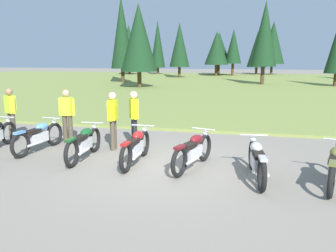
{
  "coord_description": "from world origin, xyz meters",
  "views": [
    {
      "loc": [
        1.97,
        -7.68,
        2.63
      ],
      "look_at": [
        0.0,
        0.6,
        0.9
      ],
      "focal_mm": 36.2,
      "sensor_mm": 36.0,
      "label": 1
    }
  ],
  "objects_px": {
    "motorcycle_maroon": "(193,151)",
    "rider_checking_bike": "(113,117)",
    "motorcycle_red": "(136,147)",
    "rider_with_back_turned": "(67,113)",
    "motorcycle_sky_blue": "(39,136)",
    "motorcycle_silver": "(257,160)",
    "motorcycle_olive": "(335,166)",
    "rider_in_hivis_vest": "(11,111)",
    "rider_near_row_end": "(134,116)",
    "motorcycle_british_green": "(84,143)"
  },
  "relations": [
    {
      "from": "motorcycle_olive",
      "to": "rider_with_back_turned",
      "type": "distance_m",
      "value": 7.48
    },
    {
      "from": "motorcycle_olive",
      "to": "motorcycle_sky_blue",
      "type": "bearing_deg",
      "value": 172.79
    },
    {
      "from": "motorcycle_red",
      "to": "motorcycle_olive",
      "type": "distance_m",
      "value": 4.51
    },
    {
      "from": "rider_near_row_end",
      "to": "rider_with_back_turned",
      "type": "relative_size",
      "value": 1.0
    },
    {
      "from": "motorcycle_maroon",
      "to": "rider_in_hivis_vest",
      "type": "bearing_deg",
      "value": 166.24
    },
    {
      "from": "rider_near_row_end",
      "to": "motorcycle_sky_blue",
      "type": "bearing_deg",
      "value": -157.32
    },
    {
      "from": "motorcycle_silver",
      "to": "rider_checking_bike",
      "type": "relative_size",
      "value": 1.25
    },
    {
      "from": "motorcycle_silver",
      "to": "rider_in_hivis_vest",
      "type": "bearing_deg",
      "value": 165.81
    },
    {
      "from": "motorcycle_sky_blue",
      "to": "motorcycle_olive",
      "type": "xyz_separation_m",
      "value": [
        7.54,
        -0.95,
        0.0
      ]
    },
    {
      "from": "motorcycle_maroon",
      "to": "rider_near_row_end",
      "type": "xyz_separation_m",
      "value": [
        -2.01,
        1.54,
        0.51
      ]
    },
    {
      "from": "motorcycle_sky_blue",
      "to": "rider_checking_bike",
      "type": "relative_size",
      "value": 1.26
    },
    {
      "from": "motorcycle_silver",
      "to": "rider_near_row_end",
      "type": "height_order",
      "value": "rider_near_row_end"
    },
    {
      "from": "motorcycle_british_green",
      "to": "rider_in_hivis_vest",
      "type": "xyz_separation_m",
      "value": [
        -3.25,
        1.41,
        0.51
      ]
    },
    {
      "from": "motorcycle_maroon",
      "to": "rider_checking_bike",
      "type": "bearing_deg",
      "value": 155.49
    },
    {
      "from": "motorcycle_british_green",
      "to": "rider_near_row_end",
      "type": "height_order",
      "value": "rider_near_row_end"
    },
    {
      "from": "motorcycle_red",
      "to": "rider_with_back_turned",
      "type": "height_order",
      "value": "rider_with_back_turned"
    },
    {
      "from": "motorcycle_maroon",
      "to": "motorcycle_sky_blue",
      "type": "bearing_deg",
      "value": 173.73
    },
    {
      "from": "rider_near_row_end",
      "to": "rider_with_back_turned",
      "type": "xyz_separation_m",
      "value": [
        -2.16,
        -0.03,
        0.0
      ]
    },
    {
      "from": "rider_with_back_turned",
      "to": "rider_in_hivis_vest",
      "type": "bearing_deg",
      "value": -179.87
    },
    {
      "from": "motorcycle_red",
      "to": "motorcycle_silver",
      "type": "xyz_separation_m",
      "value": [
        2.93,
        -0.47,
        0.0
      ]
    },
    {
      "from": "motorcycle_sky_blue",
      "to": "motorcycle_maroon",
      "type": "bearing_deg",
      "value": -6.27
    },
    {
      "from": "motorcycle_silver",
      "to": "rider_near_row_end",
      "type": "distance_m",
      "value": 4.03
    },
    {
      "from": "motorcycle_maroon",
      "to": "motorcycle_silver",
      "type": "relative_size",
      "value": 0.98
    },
    {
      "from": "motorcycle_maroon",
      "to": "rider_near_row_end",
      "type": "distance_m",
      "value": 2.59
    },
    {
      "from": "motorcycle_sky_blue",
      "to": "motorcycle_british_green",
      "type": "bearing_deg",
      "value": -13.87
    },
    {
      "from": "rider_checking_bike",
      "to": "motorcycle_olive",
      "type": "bearing_deg",
      "value": -16.15
    },
    {
      "from": "motorcycle_sky_blue",
      "to": "rider_with_back_turned",
      "type": "xyz_separation_m",
      "value": [
        0.34,
        1.02,
        0.51
      ]
    },
    {
      "from": "motorcycle_british_green",
      "to": "motorcycle_olive",
      "type": "xyz_separation_m",
      "value": [
        5.93,
        -0.56,
        0.0
      ]
    },
    {
      "from": "motorcycle_silver",
      "to": "rider_checking_bike",
      "type": "distance_m",
      "value": 4.31
    },
    {
      "from": "motorcycle_olive",
      "to": "rider_checking_bike",
      "type": "height_order",
      "value": "rider_checking_bike"
    },
    {
      "from": "motorcycle_sky_blue",
      "to": "motorcycle_maroon",
      "type": "distance_m",
      "value": 4.54
    },
    {
      "from": "motorcycle_sky_blue",
      "to": "motorcycle_red",
      "type": "height_order",
      "value": "same"
    },
    {
      "from": "motorcycle_red",
      "to": "rider_near_row_end",
      "type": "bearing_deg",
      "value": 110.41
    },
    {
      "from": "motorcycle_sky_blue",
      "to": "rider_near_row_end",
      "type": "distance_m",
      "value": 2.76
    },
    {
      "from": "motorcycle_british_green",
      "to": "motorcycle_silver",
      "type": "relative_size",
      "value": 1.0
    },
    {
      "from": "motorcycle_sky_blue",
      "to": "motorcycle_silver",
      "type": "height_order",
      "value": "same"
    },
    {
      "from": "motorcycle_red",
      "to": "motorcycle_maroon",
      "type": "distance_m",
      "value": 1.46
    },
    {
      "from": "rider_checking_bike",
      "to": "motorcycle_silver",
      "type": "bearing_deg",
      "value": -21.49
    },
    {
      "from": "motorcycle_sky_blue",
      "to": "motorcycle_maroon",
      "type": "xyz_separation_m",
      "value": [
        4.51,
        -0.5,
        0.0
      ]
    },
    {
      "from": "motorcycle_red",
      "to": "rider_checking_bike",
      "type": "distance_m",
      "value": 1.61
    },
    {
      "from": "motorcycle_british_green",
      "to": "motorcycle_maroon",
      "type": "bearing_deg",
      "value": -1.95
    },
    {
      "from": "motorcycle_maroon",
      "to": "rider_near_row_end",
      "type": "height_order",
      "value": "rider_near_row_end"
    },
    {
      "from": "motorcycle_silver",
      "to": "rider_with_back_turned",
      "type": "distance_m",
      "value": 5.98
    },
    {
      "from": "rider_near_row_end",
      "to": "rider_with_back_turned",
      "type": "bearing_deg",
      "value": -179.29
    },
    {
      "from": "motorcycle_maroon",
      "to": "rider_checking_bike",
      "type": "height_order",
      "value": "rider_checking_bike"
    },
    {
      "from": "motorcycle_red",
      "to": "rider_near_row_end",
      "type": "xyz_separation_m",
      "value": [
        -0.55,
        1.49,
        0.51
      ]
    },
    {
      "from": "motorcycle_maroon",
      "to": "motorcycle_olive",
      "type": "height_order",
      "value": "same"
    },
    {
      "from": "rider_with_back_turned",
      "to": "motorcycle_red",
      "type": "bearing_deg",
      "value": -28.34
    },
    {
      "from": "rider_with_back_turned",
      "to": "rider_checking_bike",
      "type": "xyz_separation_m",
      "value": [
        1.66,
        -0.37,
        0.0
      ]
    },
    {
      "from": "motorcycle_sky_blue",
      "to": "rider_with_back_turned",
      "type": "bearing_deg",
      "value": 71.53
    }
  ]
}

